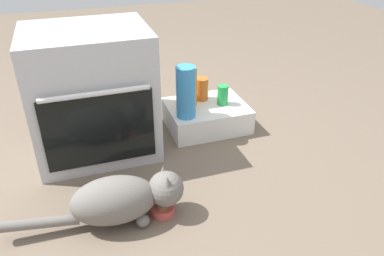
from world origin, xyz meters
TOP-DOWN VIEW (x-y plane):
  - ground at (0.00, 0.00)m, footprint 8.00×8.00m
  - oven at (0.01, 0.43)m, footprint 0.62×0.56m
  - pantry_cabinet at (0.67, 0.47)m, footprint 0.48×0.37m
  - food_bowl at (0.21, -0.20)m, footprint 0.11×0.11m
  - cat at (0.04, -0.19)m, footprint 0.76×0.23m
  - soda_can at (0.77, 0.46)m, footprint 0.07×0.07m
  - water_bottle at (0.51, 0.38)m, footprint 0.11×0.11m
  - sauce_jar at (0.67, 0.56)m, footprint 0.08×0.08m
  - juice_carton at (0.56, 0.51)m, footprint 0.09×0.06m

SIDE VIEW (x-z plane):
  - ground at x=0.00m, z-range 0.00..0.00m
  - food_bowl at x=0.21m, z-range -0.01..0.06m
  - pantry_cabinet at x=0.67m, z-range 0.00..0.15m
  - cat at x=0.04m, z-range 0.01..0.23m
  - soda_can at x=0.77m, z-range 0.15..0.27m
  - sauce_jar at x=0.67m, z-range 0.15..0.29m
  - juice_carton at x=0.56m, z-range 0.15..0.39m
  - water_bottle at x=0.51m, z-range 0.15..0.45m
  - oven at x=0.01m, z-range 0.00..0.68m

